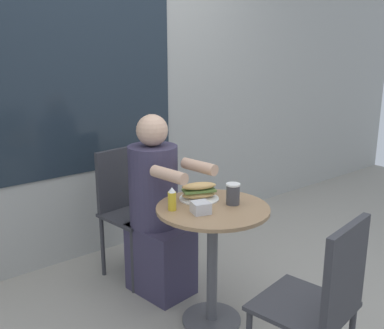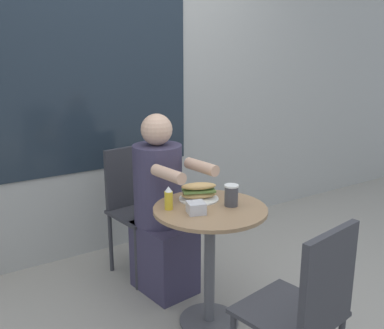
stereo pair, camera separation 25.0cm
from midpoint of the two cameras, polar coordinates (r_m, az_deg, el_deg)
ground_plane at (r=2.75m, az=-0.26°, el=-19.28°), size 8.00×8.00×0.00m
storefront_wall at (r=3.36m, az=-14.42°, el=12.02°), size 8.00×0.09×2.80m
cafe_table at (r=2.50m, az=-0.28°, el=-9.64°), size 0.62×0.62×0.70m
diner_chair at (r=3.11m, az=-10.58°, el=-4.56°), size 0.42×0.42×0.87m
seated_diner at (r=2.84m, az=-6.94°, el=-6.65°), size 0.36×0.57×1.15m
empty_chair_across at (r=2.01m, az=12.85°, el=-16.20°), size 0.44×0.44×0.87m
sandwich_on_plate at (r=2.53m, az=-1.93°, el=-3.57°), size 0.23×0.23×0.10m
drink_cup at (r=2.45m, az=2.32°, el=-3.80°), size 0.08×0.08×0.12m
napkin_box at (r=2.33m, az=-1.96°, el=-5.54°), size 0.11×0.11×0.06m
condiment_bottle at (r=2.37m, az=-5.58°, el=-4.44°), size 0.04×0.04×0.13m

